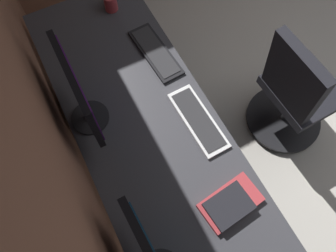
{
  "coord_description": "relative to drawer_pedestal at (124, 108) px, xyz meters",
  "views": [
    {
      "loc": [
        -0.41,
        2.23,
        2.3
      ],
      "look_at": [
        0.14,
        1.95,
        0.95
      ],
      "focal_mm": 35.11,
      "sensor_mm": 36.0,
      "label": 1
    }
  ],
  "objects": [
    {
      "name": "wall_back",
      "position": [
        -0.64,
        0.41,
        0.95
      ],
      "size": [
        4.79,
        0.1,
        2.6
      ],
      "primitive_type": "cube",
      "color": "brown",
      "rests_on": "ground"
    },
    {
      "name": "desk",
      "position": [
        -0.5,
        -0.03,
        0.32
      ],
      "size": [
        2.34,
        0.73,
        0.73
      ],
      "color": "#38383D",
      "rests_on": "ground"
    },
    {
      "name": "monitor_primary",
      "position": [
        -0.18,
        0.22,
        0.64
      ],
      "size": [
        0.46,
        0.2,
        0.45
      ],
      "color": "black",
      "rests_on": "desk"
    },
    {
      "name": "coffee_mug",
      "position": [
        0.48,
        -0.18,
        0.43
      ],
      "size": [
        0.12,
        0.08,
        0.1
      ],
      "color": "#A53338",
      "rests_on": "desk"
    },
    {
      "name": "keyboard_main",
      "position": [
        0.04,
        -0.27,
        0.39
      ],
      "size": [
        0.43,
        0.17,
        0.02
      ],
      "color": "black",
      "rests_on": "desk"
    },
    {
      "name": "keyboard_spare",
      "position": [
        -0.46,
        -0.28,
        0.39
      ],
      "size": [
        0.42,
        0.15,
        0.02
      ],
      "color": "silver",
      "rests_on": "desk"
    },
    {
      "name": "drawer_pedestal",
      "position": [
        0.0,
        0.0,
        0.0
      ],
      "size": [
        0.4,
        0.51,
        0.69
      ],
      "color": "#38383D",
      "rests_on": "ground"
    },
    {
      "name": "book_stack_near",
      "position": [
        -0.91,
        -0.19,
        0.41
      ],
      "size": [
        0.2,
        0.3,
        0.05
      ],
      "color": "#B2383D",
      "rests_on": "desk"
    },
    {
      "name": "office_chair",
      "position": [
        -0.48,
        -1.01,
        0.11
      ],
      "size": [
        0.56,
        0.56,
        0.97
      ],
      "color": "black",
      "rests_on": "ground"
    }
  ]
}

